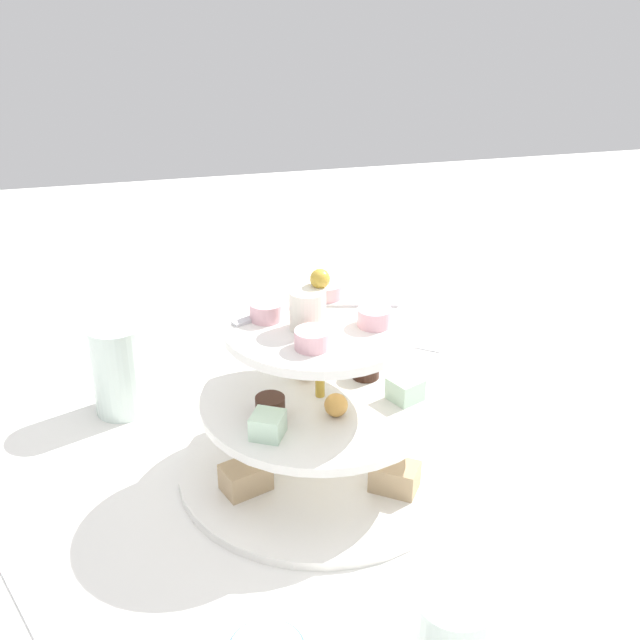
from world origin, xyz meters
name	(u,v)px	position (x,y,z in m)	size (l,w,h in m)	color
ground_plane	(320,470)	(0.00, 0.00, 0.00)	(2.40, 2.40, 0.00)	white
tiered_serving_stand	(319,413)	(0.00, 0.00, 0.07)	(0.31, 0.31, 0.24)	white
water_glass_tall_right	(119,369)	(0.21, -0.18, 0.06)	(0.07, 0.07, 0.12)	silver
water_glass_short_left	(454,631)	(-0.05, 0.27, 0.03)	(0.06, 0.06, 0.07)	silver
butter_knife_left	(385,339)	(-0.16, -0.28, 0.00)	(0.17, 0.01, 0.00)	silver
butter_knife_right	(25,601)	(0.30, 0.13, 0.00)	(0.17, 0.01, 0.00)	silver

